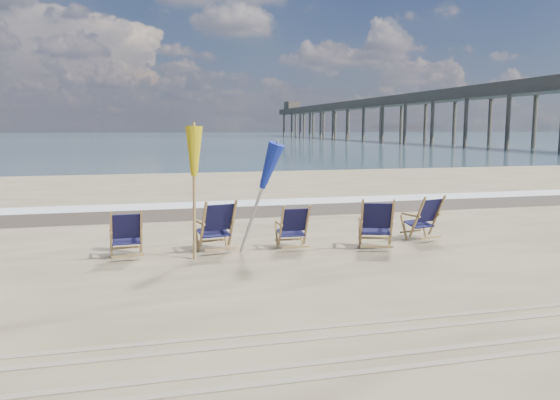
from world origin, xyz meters
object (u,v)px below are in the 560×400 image
at_px(beach_chair_0, 141,234).
at_px(beach_chair_1, 232,225).
at_px(beach_chair_2, 307,227).
at_px(beach_chair_4, 437,217).
at_px(umbrella_yellow, 193,159).
at_px(fishing_pier, 398,113).
at_px(beach_chair_3, 392,224).
at_px(umbrella_blue, 257,166).

distance_m(beach_chair_0, beach_chair_1, 1.64).
bearing_deg(beach_chair_2, beach_chair_4, -176.15).
xyz_separation_m(umbrella_yellow, fishing_pier, (39.71, 72.45, 2.89)).
xyz_separation_m(beach_chair_1, beach_chair_4, (4.22, 0.02, -0.03)).
height_order(beach_chair_2, umbrella_yellow, umbrella_yellow).
relative_size(beach_chair_0, beach_chair_4, 0.94).
height_order(beach_chair_2, fishing_pier, fishing_pier).
height_order(beach_chair_0, fishing_pier, fishing_pier).
distance_m(beach_chair_1, fishing_pier, 82.08).
distance_m(beach_chair_3, umbrella_blue, 2.74).
distance_m(beach_chair_1, umbrella_yellow, 1.49).
distance_m(beach_chair_2, beach_chair_4, 2.85).
relative_size(umbrella_yellow, umbrella_blue, 1.08).
relative_size(beach_chair_3, fishing_pier, 0.01).
relative_size(beach_chair_2, beach_chair_3, 0.88).
bearing_deg(beach_chair_1, beach_chair_3, 155.65).
relative_size(beach_chair_1, beach_chair_2, 1.14).
bearing_deg(beach_chair_0, umbrella_blue, 173.66).
bearing_deg(beach_chair_4, beach_chair_2, -10.92).
height_order(beach_chair_3, umbrella_yellow, umbrella_yellow).
relative_size(umbrella_yellow, fishing_pier, 0.02).
bearing_deg(fishing_pier, beach_chair_0, -119.35).
relative_size(beach_chair_1, fishing_pier, 0.01).
relative_size(beach_chair_1, beach_chair_3, 1.01).
bearing_deg(beach_chair_0, beach_chair_4, 176.75).
xyz_separation_m(beach_chair_4, umbrella_blue, (-3.80, -0.21, 1.12)).
bearing_deg(umbrella_yellow, fishing_pier, 61.27).
bearing_deg(umbrella_blue, fishing_pier, 61.93).
bearing_deg(fishing_pier, umbrella_blue, -118.07).
xyz_separation_m(beach_chair_2, umbrella_blue, (-0.96, -0.01, 1.15)).
height_order(beach_chair_3, fishing_pier, fishing_pier).
xyz_separation_m(umbrella_yellow, umbrella_blue, (1.15, 0.15, -0.17)).
relative_size(beach_chair_2, umbrella_yellow, 0.39).
bearing_deg(beach_chair_3, beach_chair_1, 5.50).
bearing_deg(fishing_pier, beach_chair_4, -115.74).
height_order(beach_chair_1, umbrella_yellow, umbrella_yellow).
bearing_deg(fishing_pier, beach_chair_3, -116.38).
bearing_deg(beach_chair_2, umbrella_blue, 0.37).
height_order(beach_chair_0, beach_chair_3, beach_chair_3).
bearing_deg(beach_chair_1, umbrella_yellow, 13.73).
bearing_deg(fishing_pier, beach_chair_1, -118.40).
relative_size(beach_chair_2, fishing_pier, 0.01).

